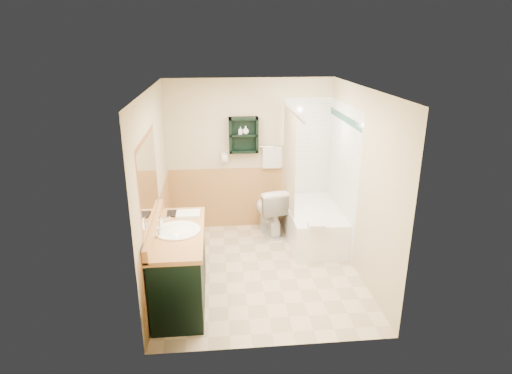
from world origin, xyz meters
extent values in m
plane|color=beige|center=(0.00, 0.00, 0.00)|extent=(3.00, 3.00, 0.00)
cube|color=beige|center=(0.00, 1.52, 1.20)|extent=(2.60, 0.04, 2.40)
cube|color=beige|center=(-1.32, 0.00, 1.20)|extent=(0.04, 3.00, 2.40)
cube|color=beige|center=(1.32, 0.00, 1.20)|extent=(0.04, 3.00, 2.40)
cube|color=white|center=(0.00, 0.00, 2.42)|extent=(2.60, 3.00, 0.04)
cube|color=black|center=(-0.10, 1.41, 1.55)|extent=(0.45, 0.15, 0.55)
cylinder|color=silver|center=(0.53, 0.75, 2.00)|extent=(0.03, 1.60, 0.03)
cube|color=black|center=(-0.99, -0.57, 0.45)|extent=(0.59, 1.42, 0.90)
cube|color=white|center=(0.93, 0.87, 0.27)|extent=(0.81, 1.50, 0.54)
imported|color=white|center=(0.29, 1.17, 0.38)|extent=(0.57, 0.85, 0.77)
cube|color=silver|center=(-0.89, -0.13, 0.92)|extent=(0.29, 0.23, 0.04)
imported|color=black|center=(-1.16, -0.08, 1.00)|extent=(0.16, 0.03, 0.21)
cube|color=silver|center=(0.78, 0.11, 0.57)|extent=(0.22, 0.18, 0.07)
imported|color=white|center=(-0.15, 1.40, 1.59)|extent=(0.08, 0.13, 0.05)
imported|color=white|center=(-0.07, 1.40, 1.61)|extent=(0.13, 0.15, 0.10)
camera|label=1|loc=(-0.54, -5.03, 2.97)|focal=30.00mm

